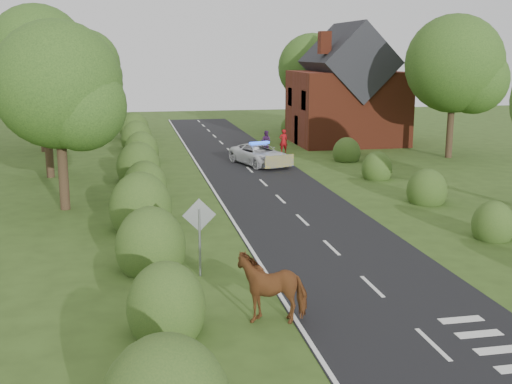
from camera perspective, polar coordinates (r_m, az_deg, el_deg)
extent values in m
plane|color=#344B1B|center=(19.94, 10.28, -8.31)|extent=(120.00, 120.00, 0.00)
cube|color=black|center=(33.79, 1.01, 0.48)|extent=(6.00, 70.00, 0.02)
cube|color=white|center=(16.58, 15.44, -12.89)|extent=(0.12, 1.80, 0.01)
cube|color=white|center=(19.93, 10.29, -8.24)|extent=(0.12, 1.80, 0.01)
cube|color=white|center=(23.49, 6.73, -4.93)|extent=(0.12, 1.80, 0.01)
cube|color=white|center=(27.17, 4.14, -2.48)|extent=(0.12, 1.80, 0.01)
cube|color=white|center=(30.93, 2.19, -0.62)|extent=(0.12, 1.80, 0.01)
cube|color=white|center=(34.74, 0.66, 0.84)|extent=(0.12, 1.80, 0.01)
cube|color=white|center=(38.59, -0.57, 2.00)|extent=(0.12, 1.80, 0.01)
cube|color=white|center=(42.47, -1.57, 2.96)|extent=(0.12, 1.80, 0.01)
cube|color=white|center=(46.37, -2.41, 3.75)|extent=(0.12, 1.80, 0.01)
cube|color=white|center=(50.29, -3.11, 4.42)|extent=(0.12, 1.80, 0.01)
cube|color=white|center=(54.21, -3.72, 4.99)|extent=(0.12, 1.80, 0.01)
cube|color=white|center=(58.15, -4.25, 5.48)|extent=(0.12, 1.80, 0.01)
cube|color=white|center=(62.10, -4.70, 5.91)|extent=(0.12, 1.80, 0.01)
cube|color=white|center=(66.05, -5.11, 6.29)|extent=(0.12, 1.80, 0.01)
cube|color=white|center=(33.30, -3.87, 0.30)|extent=(0.12, 70.00, 0.01)
cube|color=white|center=(16.76, 20.78, -12.99)|extent=(1.20, 0.35, 0.01)
cube|color=white|center=(17.45, 19.20, -11.83)|extent=(1.20, 0.35, 0.01)
cube|color=white|center=(18.16, 17.76, -10.75)|extent=(1.20, 0.35, 0.01)
ellipsoid|color=#2E4B1D|center=(16.57, -7.99, -10.16)|extent=(2.00, 2.10, 2.40)
ellipsoid|color=#2E4B1D|center=(21.25, -9.35, -4.86)|extent=(2.30, 2.41, 2.70)
ellipsoid|color=#2E4B1D|center=(26.04, -10.20, -1.48)|extent=(2.50, 2.62, 3.00)
ellipsoid|color=#2E4B1D|center=(30.96, -9.84, 0.47)|extent=(2.10, 2.20, 2.50)
ellipsoid|color=#2E4B1D|center=(35.85, -10.40, 2.21)|extent=(2.40, 2.52, 2.80)
ellipsoid|color=#2E4B1D|center=(41.78, -10.14, 3.57)|extent=(2.20, 2.31, 2.60)
ellipsoid|color=#2E4B1D|center=(47.72, -10.55, 4.67)|extent=(2.30, 2.41, 2.70)
ellipsoid|color=#2E4B1D|center=(53.67, -10.77, 5.52)|extent=(2.40, 2.52, 2.80)
ellipsoid|color=#2E4B1D|center=(26.00, 20.32, -2.78)|extent=(1.60, 1.68, 1.90)
ellipsoid|color=#2E4B1D|center=(31.18, 14.95, 0.11)|extent=(1.90, 2.00, 2.10)
ellipsoid|color=#2E4B1D|center=(36.52, 10.70, 2.03)|extent=(1.70, 1.78, 2.00)
ellipsoid|color=#2E4B1D|center=(42.16, 8.06, 3.49)|extent=(1.80, 1.89, 2.00)
ellipsoid|color=#2E4B1D|center=(55.39, 3.09, 5.70)|extent=(1.70, 1.78, 2.00)
cylinder|color=#332316|center=(29.87, -16.80, 2.22)|extent=(0.44, 0.44, 3.96)
sphere|color=#243F19|center=(29.49, -17.24, 9.12)|extent=(5.60, 5.60, 5.60)
sphere|color=#4D7B26|center=(28.90, -15.29, 7.39)|extent=(3.92, 3.92, 3.92)
cylinder|color=#332316|center=(37.92, -17.96, 4.04)|extent=(0.44, 0.44, 3.74)
sphere|color=#243F19|center=(37.61, -18.30, 9.17)|extent=(5.60, 5.60, 5.60)
sphere|color=#4D7B26|center=(37.00, -16.80, 7.90)|extent=(3.92, 3.92, 3.92)
cylinder|color=#332316|center=(47.90, -18.47, 6.29)|extent=(0.44, 0.44, 4.84)
sphere|color=#243F19|center=(47.68, -18.84, 11.55)|extent=(6.80, 6.80, 6.80)
sphere|color=#4D7B26|center=(46.88, -17.39, 10.29)|extent=(4.76, 4.76, 4.76)
cylinder|color=#332316|center=(57.62, -14.78, 7.11)|extent=(0.44, 0.44, 4.18)
sphere|color=#243F19|center=(57.42, -14.99, 10.89)|extent=(6.00, 6.00, 6.00)
sphere|color=#4D7B26|center=(56.79, -13.90, 9.97)|extent=(4.20, 4.20, 4.20)
cylinder|color=#332316|center=(44.83, 16.89, 5.74)|extent=(0.44, 0.44, 4.40)
sphere|color=#243F19|center=(44.58, 17.21, 10.84)|extent=(6.40, 6.40, 6.40)
sphere|color=#4D7B26|center=(44.60, 18.81, 9.45)|extent=(4.48, 4.48, 4.48)
cylinder|color=#332316|center=(57.80, 4.94, 7.38)|extent=(0.44, 0.44, 3.96)
sphere|color=#243F19|center=(57.60, 5.00, 10.95)|extent=(6.00, 6.00, 6.00)
sphere|color=#4D7B26|center=(57.36, 6.18, 10.02)|extent=(4.20, 4.20, 4.20)
cylinder|color=gray|center=(20.28, -5.03, -4.52)|extent=(0.08, 0.08, 2.20)
cube|color=gray|center=(20.04, -5.08, -2.05)|extent=(1.06, 0.04, 1.06)
cube|color=maroon|center=(50.29, 8.05, 7.44)|extent=(8.00, 7.00, 5.50)
cube|color=black|center=(50.12, 8.17, 11.37)|extent=(5.94, 7.40, 5.94)
cube|color=maroon|center=(47.43, 6.12, 13.07)|extent=(0.80, 0.80, 1.60)
imported|color=#582A16|center=(17.26, 1.44, -8.74)|extent=(2.28, 1.41, 1.52)
imported|color=silver|center=(40.21, 0.30, 3.35)|extent=(3.56, 5.21, 1.32)
cube|color=yellow|center=(38.17, 2.09, 2.75)|extent=(1.90, 0.67, 0.73)
cube|color=blue|center=(40.10, 0.31, 4.39)|extent=(1.34, 0.67, 0.14)
imported|color=maroon|center=(45.16, 2.45, 4.55)|extent=(0.62, 0.43, 1.66)
imported|color=#451F51|center=(45.46, 0.89, 4.53)|extent=(0.94, 0.89, 1.53)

